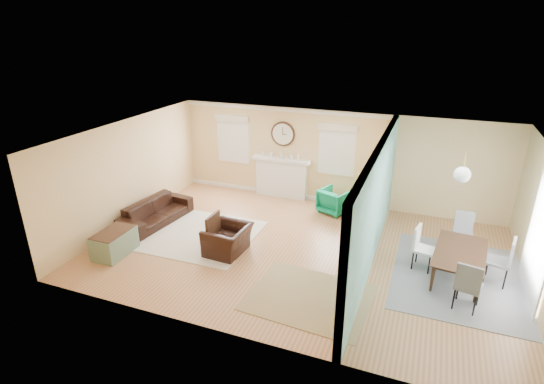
{
  "coord_description": "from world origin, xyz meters",
  "views": [
    {
      "loc": [
        2.39,
        -7.96,
        4.77
      ],
      "look_at": [
        -0.8,
        0.3,
        1.2
      ],
      "focal_mm": 28.0,
      "sensor_mm": 36.0,
      "label": 1
    }
  ],
  "objects_px": {
    "eames_chair": "(228,240)",
    "sofa": "(156,212)",
    "dining_table": "(460,265)",
    "credenza": "(362,218)",
    "green_chair": "(334,201)"
  },
  "relations": [
    {
      "from": "green_chair",
      "to": "credenza",
      "type": "distance_m",
      "value": 1.32
    },
    {
      "from": "sofa",
      "to": "dining_table",
      "type": "height_order",
      "value": "sofa"
    },
    {
      "from": "sofa",
      "to": "green_chair",
      "type": "bearing_deg",
      "value": -54.53
    },
    {
      "from": "sofa",
      "to": "eames_chair",
      "type": "relative_size",
      "value": 2.09
    },
    {
      "from": "green_chair",
      "to": "dining_table",
      "type": "height_order",
      "value": "green_chair"
    },
    {
      "from": "sofa",
      "to": "credenza",
      "type": "distance_m",
      "value": 5.14
    },
    {
      "from": "credenza",
      "to": "dining_table",
      "type": "distance_m",
      "value": 2.48
    },
    {
      "from": "credenza",
      "to": "eames_chair",
      "type": "bearing_deg",
      "value": -142.44
    },
    {
      "from": "sofa",
      "to": "credenza",
      "type": "bearing_deg",
      "value": -68.96
    },
    {
      "from": "dining_table",
      "to": "credenza",
      "type": "bearing_deg",
      "value": 66.63
    },
    {
      "from": "dining_table",
      "to": "eames_chair",
      "type": "bearing_deg",
      "value": 105.55
    },
    {
      "from": "eames_chair",
      "to": "credenza",
      "type": "distance_m",
      "value": 3.27
    },
    {
      "from": "sofa",
      "to": "eames_chair",
      "type": "height_order",
      "value": "eames_chair"
    },
    {
      "from": "eames_chair",
      "to": "sofa",
      "type": "bearing_deg",
      "value": -103.06
    },
    {
      "from": "sofa",
      "to": "dining_table",
      "type": "distance_m",
      "value": 7.12
    }
  ]
}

